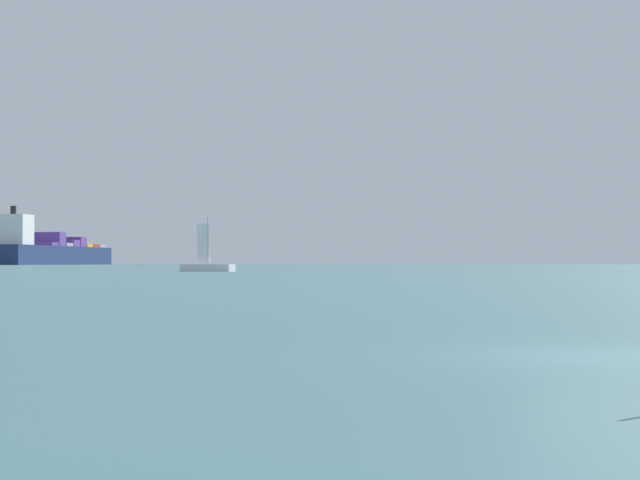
# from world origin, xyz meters

# --- Properties ---
(ground_plane) EXTENTS (4000.00, 4000.00, 0.00)m
(ground_plane) POSITION_xyz_m (0.00, 0.00, 0.00)
(ground_plane) COLOR #386066
(cargo_ship) EXTENTS (38.11, 168.36, 40.83)m
(cargo_ship) POSITION_xyz_m (-276.45, 689.27, 10.00)
(cargo_ship) COLOR navy
(cargo_ship) RESTS_ON ground_plane
(distant_headland) EXTENTS (995.59, 541.49, 50.27)m
(distant_headland) POSITION_xyz_m (-21.07, 1470.78, 25.13)
(distant_headland) COLOR #4C564C
(distant_headland) RESTS_ON ground_plane
(small_sailboat) EXTENTS (9.55, 4.84, 9.18)m
(small_sailboat) POSITION_xyz_m (-38.16, 146.38, 0.82)
(small_sailboat) COLOR white
(small_sailboat) RESTS_ON ground_plane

